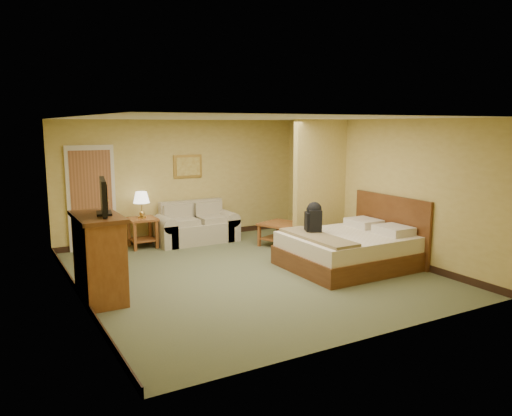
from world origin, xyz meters
TOP-DOWN VIEW (x-y plane):
  - floor at (0.00, 0.00)m, footprint 6.00×6.00m
  - ceiling at (0.00, 0.00)m, footprint 6.00×6.00m
  - back_wall at (0.00, 3.00)m, footprint 5.50×0.02m
  - left_wall at (-2.75, 0.00)m, footprint 0.02×6.00m
  - right_wall at (2.75, 0.00)m, footprint 0.02×6.00m
  - partition at (2.15, 0.93)m, footprint 1.20×0.15m
  - door at (-1.95, 2.96)m, footprint 0.94×0.16m
  - baseboard at (0.00, 2.99)m, footprint 5.50×0.02m
  - loveseat at (0.12, 2.57)m, footprint 1.72×0.80m
  - side_table at (-1.03, 2.65)m, footprint 0.56×0.56m
  - table_lamp at (-1.03, 2.65)m, footprint 0.33×0.33m
  - coffee_table at (1.52, 1.39)m, footprint 0.98×0.98m
  - wall_picture at (0.12, 2.97)m, footprint 0.65×0.04m
  - dresser at (-2.48, -0.08)m, footprint 0.61×1.16m
  - tv at (-2.38, -0.08)m, footprint 0.27×0.82m
  - bed at (1.81, -0.53)m, footprint 2.20×1.87m
  - backpack at (1.21, -0.19)m, footprint 0.33×0.39m

SIDE VIEW (x-z plane):
  - floor at x=0.00m, z-range 0.00..0.00m
  - baseboard at x=0.00m, z-range 0.00..0.12m
  - loveseat at x=0.12m, z-range -0.15..0.72m
  - bed at x=1.81m, z-range -0.28..0.93m
  - coffee_table at x=1.52m, z-range 0.10..0.59m
  - side_table at x=-1.03m, z-range 0.10..0.71m
  - dresser at x=-2.48m, z-range 0.01..1.25m
  - backpack at x=1.21m, z-range 0.61..1.18m
  - table_lamp at x=-1.03m, z-range 0.75..1.30m
  - door at x=-1.95m, z-range -0.02..2.08m
  - back_wall at x=0.00m, z-range 0.00..2.60m
  - left_wall at x=-2.75m, z-range 0.00..2.60m
  - right_wall at x=2.75m, z-range 0.00..2.60m
  - partition at x=2.15m, z-range 0.00..2.60m
  - tv at x=-2.38m, z-range 1.23..1.73m
  - wall_picture at x=0.12m, z-range 1.35..1.85m
  - ceiling at x=0.00m, z-range 2.60..2.60m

